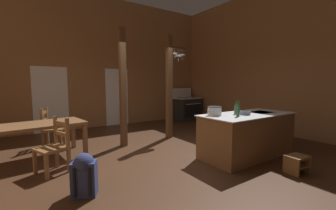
% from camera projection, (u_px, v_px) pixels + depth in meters
% --- Properties ---
extents(ground_plane, '(8.64, 8.63, 0.10)m').
position_uv_depth(ground_plane, '(168.00, 158.00, 4.62)').
color(ground_plane, '#422819').
extents(wall_back, '(8.64, 0.14, 4.50)m').
position_uv_depth(wall_back, '(105.00, 63.00, 7.67)').
color(wall_back, '#93663F').
rests_on(wall_back, ground_plane).
extents(wall_right, '(0.14, 8.63, 4.50)m').
position_uv_depth(wall_right, '(276.00, 60.00, 6.60)').
color(wall_right, '#93663F').
rests_on(wall_right, ground_plane).
extents(glazed_door_back_left, '(1.00, 0.01, 2.05)m').
position_uv_depth(glazed_door_back_left, '(51.00, 100.00, 6.75)').
color(glazed_door_back_left, white).
rests_on(glazed_door_back_left, ground_plane).
extents(glazed_panel_back_right, '(0.84, 0.01, 2.05)m').
position_uv_depth(glazed_panel_back_right, '(117.00, 97.00, 7.95)').
color(glazed_panel_back_right, white).
rests_on(glazed_panel_back_right, ground_plane).
extents(kitchen_island, '(2.17, 0.97, 0.90)m').
position_uv_depth(kitchen_island, '(247.00, 135.00, 4.60)').
color(kitchen_island, brown).
rests_on(kitchen_island, ground_plane).
extents(stove_range, '(1.19, 0.88, 1.32)m').
position_uv_depth(stove_range, '(187.00, 108.00, 9.09)').
color(stove_range, black).
rests_on(stove_range, ground_plane).
extents(support_post_with_pot_rack, '(0.65, 0.26, 2.85)m').
position_uv_depth(support_post_with_pot_rack, '(170.00, 83.00, 6.04)').
color(support_post_with_pot_rack, brown).
rests_on(support_post_with_pot_rack, ground_plane).
extents(support_post_center, '(0.14, 0.14, 2.85)m').
position_uv_depth(support_post_center, '(123.00, 88.00, 5.23)').
color(support_post_center, brown).
rests_on(support_post_center, ground_plane).
extents(step_stool, '(0.39, 0.32, 0.30)m').
position_uv_depth(step_stool, '(297.00, 163.00, 3.74)').
color(step_stool, brown).
rests_on(step_stool, ground_plane).
extents(dining_table, '(1.80, 1.10, 0.74)m').
position_uv_depth(dining_table, '(38.00, 128.00, 4.32)').
color(dining_table, brown).
rests_on(dining_table, ground_plane).
extents(ladderback_chair_near_window, '(0.57, 0.57, 0.95)m').
position_uv_depth(ladderback_chair_near_window, '(54.00, 147.00, 3.73)').
color(ladderback_chair_near_window, brown).
rests_on(ladderback_chair_near_window, ground_plane).
extents(ladderback_chair_by_post, '(0.56, 0.56, 0.95)m').
position_uv_depth(ladderback_chair_by_post, '(51.00, 128.00, 5.25)').
color(ladderback_chair_by_post, brown).
rests_on(ladderback_chair_by_post, ground_plane).
extents(backpack, '(0.38, 0.38, 0.60)m').
position_uv_depth(backpack, '(84.00, 173.00, 2.97)').
color(backpack, navy).
rests_on(backpack, ground_plane).
extents(stockpot_on_counter, '(0.35, 0.28, 0.18)m').
position_uv_depth(stockpot_on_counter, '(214.00, 111.00, 4.31)').
color(stockpot_on_counter, silver).
rests_on(stockpot_on_counter, kitchen_island).
extents(mixing_bowl_on_counter, '(0.21, 0.21, 0.07)m').
position_uv_depth(mixing_bowl_on_counter, '(245.00, 113.00, 4.41)').
color(mixing_bowl_on_counter, slate).
rests_on(mixing_bowl_on_counter, kitchen_island).
extents(bottle_tall_on_counter, '(0.06, 0.06, 0.32)m').
position_uv_depth(bottle_tall_on_counter, '(238.00, 110.00, 4.17)').
color(bottle_tall_on_counter, '#2D5638').
rests_on(bottle_tall_on_counter, kitchen_island).
extents(bottle_short_on_counter, '(0.07, 0.07, 0.27)m').
position_uv_depth(bottle_short_on_counter, '(236.00, 109.00, 4.50)').
color(bottle_short_on_counter, '#2D5638').
rests_on(bottle_short_on_counter, kitchen_island).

